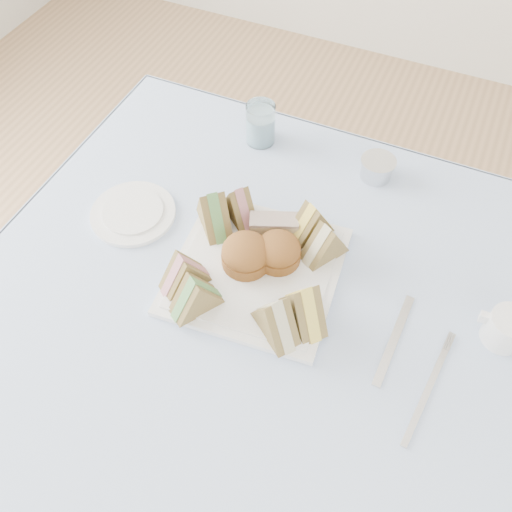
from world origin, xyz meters
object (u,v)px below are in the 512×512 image
at_px(serving_plate, 256,270).
at_px(creamer_jug, 507,329).
at_px(water_glass, 261,124).
at_px(table, 251,396).

bearing_deg(serving_plate, creamer_jug, 0.82).
bearing_deg(creamer_jug, water_glass, 151.10).
bearing_deg(water_glass, table, -68.70).
height_order(serving_plate, water_glass, water_glass).
bearing_deg(water_glass, creamer_jug, -26.66).
bearing_deg(table, creamer_jug, 17.50).
bearing_deg(water_glass, serving_plate, -67.52).
relative_size(serving_plate, creamer_jug, 4.27).
relative_size(table, water_glass, 9.75).
distance_m(serving_plate, creamer_jug, 0.43).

